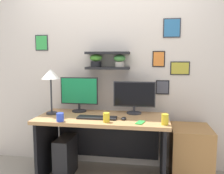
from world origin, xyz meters
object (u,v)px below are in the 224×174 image
at_px(monitor_right, 134,96).
at_px(desk_lamp, 51,77).
at_px(cell_phone, 140,122).
at_px(keyboard, 97,118).
at_px(computer_mouse, 124,118).
at_px(coffee_mug, 60,117).
at_px(pen_cup, 106,117).
at_px(water_cup, 165,119).
at_px(computer_tower_left, 66,156).
at_px(desk, 104,133).
at_px(monitor_left, 79,93).
at_px(drawer_cabinet, 190,154).

xyz_separation_m(monitor_right, desk_lamp, (-0.98, -0.19, 0.24)).
relative_size(desk_lamp, cell_phone, 3.89).
relative_size(keyboard, desk_lamp, 0.81).
bearing_deg(computer_mouse, coffee_mug, -165.25).
bearing_deg(pen_cup, desk_lamp, 160.36).
relative_size(keyboard, computer_mouse, 4.89).
distance_m(monitor_right, keyboard, 0.54).
height_order(keyboard, pen_cup, pen_cup).
bearing_deg(water_cup, computer_tower_left, 168.62).
distance_m(monitor_right, computer_tower_left, 1.11).
bearing_deg(computer_tower_left, monitor_right, 14.93).
xyz_separation_m(desk, water_cup, (0.69, -0.28, 0.27)).
bearing_deg(monitor_left, cell_phone, -28.26).
bearing_deg(computer_tower_left, drawer_cabinet, 4.18).
xyz_separation_m(keyboard, desk_lamp, (-0.59, 0.13, 0.44)).
distance_m(pen_cup, drawer_cabinet, 1.09).
height_order(desk, cell_phone, cell_phone).
height_order(water_cup, computer_tower_left, water_cup).
bearing_deg(keyboard, cell_phone, -12.56).
bearing_deg(pen_cup, water_cup, -0.17).
xyz_separation_m(computer_mouse, desk_lamp, (-0.89, 0.13, 0.44)).
xyz_separation_m(desk_lamp, computer_tower_left, (0.17, -0.03, -0.97)).
bearing_deg(monitor_left, computer_tower_left, -118.37).
height_order(monitor_right, desk_lamp, desk_lamp).
height_order(cell_phone, drawer_cabinet, cell_phone).
bearing_deg(keyboard, drawer_cabinet, 11.09).
xyz_separation_m(desk, monitor_left, (-0.35, 0.16, 0.45)).
xyz_separation_m(keyboard, coffee_mug, (-0.36, -0.18, 0.04)).
xyz_separation_m(monitor_right, coffee_mug, (-0.75, -0.50, -0.17)).
bearing_deg(desk, pen_cup, -73.07).
bearing_deg(computer_tower_left, monitor_left, 61.63).
distance_m(desk, monitor_left, 0.59).
distance_m(pen_cup, computer_tower_left, 0.82).
bearing_deg(desk_lamp, coffee_mug, -53.41).
bearing_deg(monitor_left, pen_cup, -45.92).
distance_m(water_cup, drawer_cabinet, 0.67).
xyz_separation_m(keyboard, computer_tower_left, (-0.42, 0.10, -0.52)).
height_order(pen_cup, drawer_cabinet, pen_cup).
distance_m(cell_phone, pen_cup, 0.36).
relative_size(desk, cell_phone, 10.73).
bearing_deg(computer_mouse, pen_cup, -143.74).
relative_size(monitor_right, cell_phone, 3.61).
height_order(keyboard, computer_tower_left, keyboard).
bearing_deg(monitor_right, monitor_left, 180.00).
xyz_separation_m(cell_phone, drawer_cabinet, (0.57, 0.31, -0.44)).
bearing_deg(cell_phone, desk_lamp, -177.12).
bearing_deg(cell_phone, computer_tower_left, -177.75).
xyz_separation_m(desk, pen_cup, (0.09, -0.28, 0.26)).
xyz_separation_m(desk_lamp, coffee_mug, (0.23, -0.31, -0.41)).
bearing_deg(water_cup, pen_cup, 179.83).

